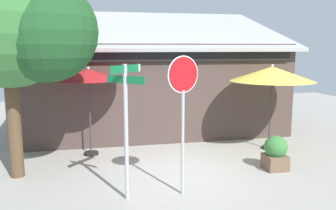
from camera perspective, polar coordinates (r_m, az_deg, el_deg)
ground_plane at (r=9.48m, az=0.79°, el=-11.09°), size 28.00×28.00×0.10m
cafe_building at (r=14.28m, az=-2.35°, el=3.44°), size 9.84×5.87×4.88m
street_sign_post at (r=7.40m, az=-6.86°, el=-1.94°), size 0.73×0.77×2.92m
stop_sign at (r=7.55m, az=2.45°, el=1.04°), size 0.75×0.32×3.09m
patio_umbrella_crimson_left at (r=10.68m, az=-12.82°, el=4.69°), size 2.10×2.10×2.70m
patio_umbrella_mustard_center at (r=11.53m, az=16.58°, el=4.82°), size 2.65×2.65×2.74m
shade_tree at (r=9.25m, az=-23.42°, el=12.37°), size 3.84×3.40×5.67m
sidewalk_planter at (r=9.92m, az=17.09°, el=-7.40°), size 0.61×0.61×0.93m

